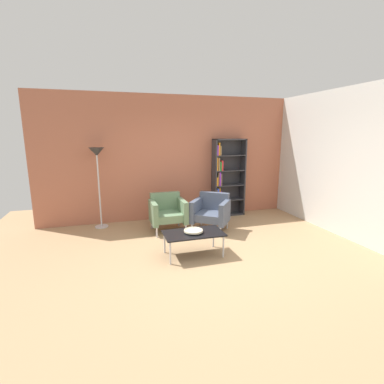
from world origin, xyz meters
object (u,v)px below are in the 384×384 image
Objects in this scene: armchair_by_bookshelf at (167,211)px; armchair_spare_guest at (211,211)px; floor_lamp_torchiere at (97,161)px; decorative_bowl at (193,231)px; bookshelf_tall at (225,178)px; coffee_table_low at (193,234)px.

armchair_by_bookshelf and armchair_spare_guest have the same top height.
armchair_spare_guest is 2.63m from floor_lamp_torchiere.
floor_lamp_torchiere reaches higher than decorative_bowl.
floor_lamp_torchiere is (-2.99, -0.11, 0.51)m from bookshelf_tall.
floor_lamp_torchiere is at bearing -163.58° from armchair_spare_guest.
armchair_by_bookshelf is at bearing 96.90° from coffee_table_low.
coffee_table_low is 1.36m from armchair_by_bookshelf.
bookshelf_tall is 2.59m from decorative_bowl.
coffee_table_low is 1.32m from armchair_spare_guest.
coffee_table_low is at bearing -26.57° from decorative_bowl.
armchair_by_bookshelf is (-0.16, 1.35, -0.02)m from decorative_bowl.
decorative_bowl reaches higher than coffee_table_low.
armchair_spare_guest is at bearing -16.98° from armchair_by_bookshelf.
armchair_spare_guest is at bearing 56.43° from coffee_table_low.
coffee_table_low is 1.05× the size of armchair_spare_guest.
bookshelf_tall is at bearing 23.26° from armchair_by_bookshelf.
armchair_spare_guest is (-0.74, -0.99, -0.52)m from bookshelf_tall.
armchair_spare_guest is (0.73, 1.10, 0.05)m from coffee_table_low.
coffee_table_low is (-1.46, -2.08, -0.57)m from bookshelf_tall.
decorative_bowl is at bearing -125.09° from bookshelf_tall.
bookshelf_tall is at bearing 90.93° from armchair_spare_guest.
armchair_spare_guest is (0.73, 1.10, -0.02)m from decorative_bowl.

